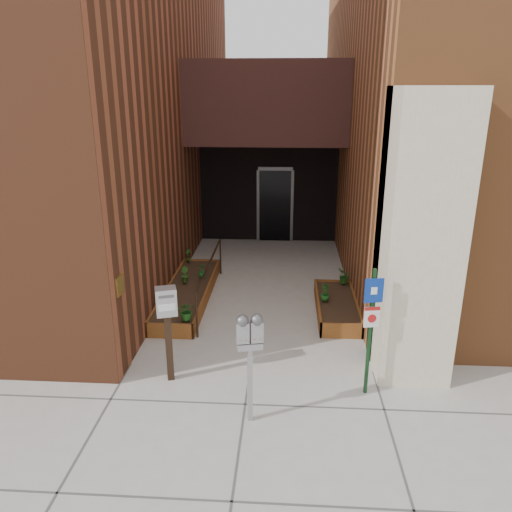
# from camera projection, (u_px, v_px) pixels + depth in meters

# --- Properties ---
(ground) EXTENTS (80.00, 80.00, 0.00)m
(ground) POSITION_uv_depth(u_px,v_px,m) (250.00, 368.00, 8.20)
(ground) COLOR #9E9991
(ground) RESTS_ON ground
(architecture) EXTENTS (20.00, 14.60, 10.00)m
(architecture) POSITION_uv_depth(u_px,v_px,m) (262.00, 63.00, 13.12)
(architecture) COLOR brown
(architecture) RESTS_ON ground
(planter_left) EXTENTS (0.90, 3.60, 0.30)m
(planter_left) POSITION_uv_depth(u_px,v_px,m) (188.00, 294.00, 10.80)
(planter_left) COLOR brown
(planter_left) RESTS_ON ground
(planter_right) EXTENTS (0.80, 2.20, 0.30)m
(planter_right) POSITION_uv_depth(u_px,v_px,m) (337.00, 307.00, 10.14)
(planter_right) COLOR brown
(planter_right) RESTS_ON ground
(handrail) EXTENTS (0.04, 3.34, 0.90)m
(handrail) POSITION_uv_depth(u_px,v_px,m) (210.00, 268.00, 10.52)
(handrail) COLOR black
(handrail) RESTS_ON ground
(parking_meter) EXTENTS (0.37, 0.20, 1.60)m
(parking_meter) POSITION_uv_depth(u_px,v_px,m) (250.00, 340.00, 6.53)
(parking_meter) COLOR #9B9B9D
(parking_meter) RESTS_ON ground
(sign_post) EXTENTS (0.27, 0.09, 1.99)m
(sign_post) POSITION_uv_depth(u_px,v_px,m) (371.00, 319.00, 7.14)
(sign_post) COLOR #133417
(sign_post) RESTS_ON ground
(payment_dropbox) EXTENTS (0.36, 0.31, 1.55)m
(payment_dropbox) POSITION_uv_depth(u_px,v_px,m) (167.00, 315.00, 7.53)
(payment_dropbox) COLOR black
(payment_dropbox) RESTS_ON ground
(shrub_left_a) EXTENTS (0.38, 0.38, 0.36)m
(shrub_left_a) POSITION_uv_depth(u_px,v_px,m) (187.00, 311.00, 9.16)
(shrub_left_a) COLOR #1C5117
(shrub_left_a) RESTS_ON planter_left
(shrub_left_b) EXTENTS (0.26, 0.26, 0.35)m
(shrub_left_b) POSITION_uv_depth(u_px,v_px,m) (185.00, 275.00, 10.95)
(shrub_left_b) COLOR #2B5D1A
(shrub_left_b) RESTS_ON planter_left
(shrub_left_c) EXTENTS (0.26, 0.26, 0.33)m
(shrub_left_c) POSITION_uv_depth(u_px,v_px,m) (202.00, 271.00, 11.20)
(shrub_left_c) COLOR #19581B
(shrub_left_c) RESTS_ON planter_left
(shrub_left_d) EXTENTS (0.24, 0.24, 0.32)m
(shrub_left_d) POSITION_uv_depth(u_px,v_px,m) (188.00, 255.00, 12.22)
(shrub_left_d) COLOR #2D611B
(shrub_left_d) RESTS_ON planter_left
(shrub_right_a) EXTENTS (0.23, 0.23, 0.31)m
(shrub_right_a) POSITION_uv_depth(u_px,v_px,m) (325.00, 293.00, 9.99)
(shrub_right_a) COLOR #185719
(shrub_right_a) RESTS_ON planter_right
(shrub_right_b) EXTENTS (0.25, 0.25, 0.34)m
(shrub_right_b) POSITION_uv_depth(u_px,v_px,m) (326.00, 290.00, 10.10)
(shrub_right_b) COLOR #1B5217
(shrub_right_b) RESTS_ON planter_right
(shrub_right_c) EXTENTS (0.35, 0.35, 0.33)m
(shrub_right_c) POSITION_uv_depth(u_px,v_px,m) (344.00, 276.00, 10.87)
(shrub_right_c) COLOR #1F5518
(shrub_right_c) RESTS_ON planter_right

